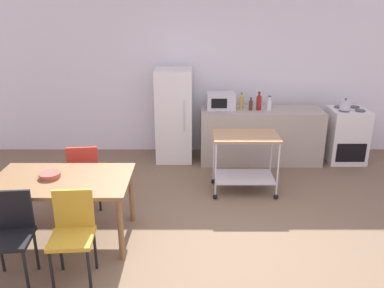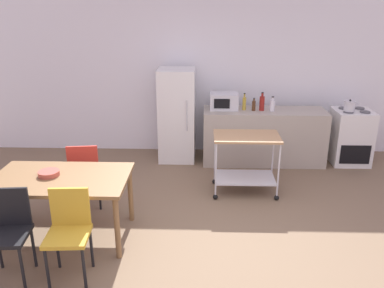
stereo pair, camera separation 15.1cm
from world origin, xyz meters
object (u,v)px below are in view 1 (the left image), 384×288
object	(u,v)px
chair_red	(85,172)
chair_mustard	(73,230)
microwave	(221,101)
stove_oven	(346,135)
fruit_bowl	(50,175)
chair_black	(11,231)
kitchen_cart	(245,154)
bottle_sparkling_water	(259,103)
bottle_vinegar	(269,105)
refrigerator	(174,115)
dining_table	(62,185)
bottle_sesame_oil	(241,103)
kettle	(345,105)
bottle_olive_oil	(251,105)

from	to	relation	value
chair_red	chair_mustard	bearing A→B (deg)	92.67
chair_red	microwave	world-z (taller)	microwave
stove_oven	fruit_bowl	bearing A→B (deg)	-150.33
chair_black	kitchen_cart	xyz separation A→B (m)	(2.46, 1.91, 0.05)
bottle_sparkling_water	bottle_vinegar	xyz separation A→B (m)	(0.16, -0.03, -0.03)
stove_oven	refrigerator	xyz separation A→B (m)	(-2.90, 0.08, 0.32)
dining_table	bottle_sesame_oil	bearing A→B (deg)	47.13
chair_black	refrigerator	world-z (taller)	refrigerator
kettle	chair_mustard	bearing A→B (deg)	-140.53
microwave	bottle_sparkling_water	world-z (taller)	bottle_sparkling_water
bottle_sparkling_water	fruit_bowl	size ratio (longest dim) A/B	1.29
dining_table	chair_mustard	bearing A→B (deg)	-66.49
bottle_olive_oil	bottle_sparkling_water	distance (m)	0.14
chair_red	microwave	distance (m)	2.58
microwave	bottle_sparkling_water	xyz separation A→B (m)	(0.61, -0.08, -0.01)
refrigerator	kitchen_cart	distance (m)	1.65
bottle_sesame_oil	fruit_bowl	size ratio (longest dim) A/B	1.19
fruit_bowl	bottle_vinegar	bearing A→B (deg)	39.27
stove_oven	kitchen_cart	distance (m)	2.21
dining_table	bottle_sesame_oil	distance (m)	3.30
chair_mustard	bottle_sparkling_water	bearing A→B (deg)	49.92
dining_table	microwave	world-z (taller)	microwave
chair_red	fruit_bowl	world-z (taller)	chair_red
chair_mustard	bottle_sparkling_water	world-z (taller)	bottle_sparkling_water
dining_table	refrigerator	size ratio (longest dim) A/B	0.97
bottle_sesame_oil	bottle_sparkling_water	xyz separation A→B (m)	(0.28, -0.03, 0.01)
kitchen_cart	chair_black	bearing A→B (deg)	-142.23
microwave	bottle_sesame_oil	distance (m)	0.33
kitchen_cart	bottle_sparkling_water	bearing A→B (deg)	73.12
fruit_bowl	chair_mustard	bearing A→B (deg)	-58.86
dining_table	chair_red	size ratio (longest dim) A/B	1.69
chair_black	bottle_vinegar	xyz separation A→B (m)	(2.98, 3.03, 0.48)
chair_red	chair_mustard	world-z (taller)	same
bottle_sparkling_water	bottle_sesame_oil	bearing A→B (deg)	173.20
chair_mustard	chair_red	bearing A→B (deg)	95.76
bottle_sparkling_water	chair_black	bearing A→B (deg)	-132.57
stove_oven	microwave	bearing A→B (deg)	178.72
chair_red	refrigerator	distance (m)	2.08
kitchen_cart	fruit_bowl	distance (m)	2.60
microwave	fruit_bowl	size ratio (longest dim) A/B	1.99
bottle_sparkling_water	bottle_vinegar	distance (m)	0.17
stove_oven	bottle_vinegar	xyz separation A→B (m)	(-1.34, -0.07, 0.54)
dining_table	stove_oven	bearing A→B (deg)	30.88
dining_table	chair_black	world-z (taller)	chair_black
chair_black	kettle	world-z (taller)	kettle
chair_red	fruit_bowl	distance (m)	0.76
chair_black	kitchen_cart	bearing A→B (deg)	32.50
dining_table	chair_mustard	size ratio (longest dim) A/B	1.69
kettle	microwave	bearing A→B (deg)	175.83
chair_black	kitchen_cart	size ratio (longest dim) A/B	0.98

